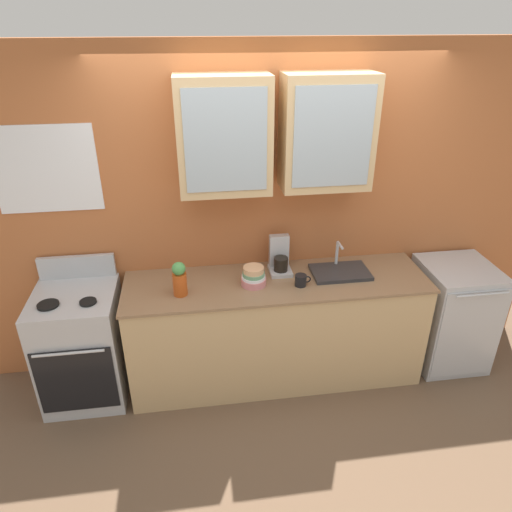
{
  "coord_description": "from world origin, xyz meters",
  "views": [
    {
      "loc": [
        -0.6,
        -3.04,
        2.73
      ],
      "look_at": [
        -0.16,
        0.0,
        1.14
      ],
      "focal_mm": 32.89,
      "sensor_mm": 36.0,
      "label": 1
    }
  ],
  "objects_px": {
    "bowl_stack": "(254,277)",
    "dishwasher": "(451,314)",
    "stove_range": "(82,345)",
    "vase": "(180,279)",
    "coffee_maker": "(280,258)",
    "cup_near_sink": "(301,280)",
    "sink_faucet": "(340,271)"
  },
  "relations": [
    {
      "from": "dishwasher",
      "to": "stove_range",
      "type": "bearing_deg",
      "value": 179.92
    },
    {
      "from": "stove_range",
      "to": "bowl_stack",
      "type": "xyz_separation_m",
      "value": [
        1.33,
        -0.03,
        0.52
      ]
    },
    {
      "from": "sink_faucet",
      "to": "coffee_maker",
      "type": "relative_size",
      "value": 1.54
    },
    {
      "from": "cup_near_sink",
      "to": "coffee_maker",
      "type": "distance_m",
      "value": 0.28
    },
    {
      "from": "bowl_stack",
      "to": "coffee_maker",
      "type": "relative_size",
      "value": 0.65
    },
    {
      "from": "stove_range",
      "to": "bowl_stack",
      "type": "height_order",
      "value": "stove_range"
    },
    {
      "from": "cup_near_sink",
      "to": "sink_faucet",
      "type": "bearing_deg",
      "value": 20.66
    },
    {
      "from": "sink_faucet",
      "to": "stove_range",
      "type": "bearing_deg",
      "value": -178.86
    },
    {
      "from": "stove_range",
      "to": "dishwasher",
      "type": "xyz_separation_m",
      "value": [
        3.03,
        -0.0,
        -0.01
      ]
    },
    {
      "from": "vase",
      "to": "dishwasher",
      "type": "xyz_separation_m",
      "value": [
        2.24,
        0.09,
        -0.58
      ]
    },
    {
      "from": "stove_range",
      "to": "dishwasher",
      "type": "bearing_deg",
      "value": -0.08
    },
    {
      "from": "bowl_stack",
      "to": "vase",
      "type": "bearing_deg",
      "value": -173.22
    },
    {
      "from": "sink_faucet",
      "to": "coffee_maker",
      "type": "height_order",
      "value": "coffee_maker"
    },
    {
      "from": "stove_range",
      "to": "coffee_maker",
      "type": "xyz_separation_m",
      "value": [
        1.56,
        0.16,
        0.56
      ]
    },
    {
      "from": "sink_faucet",
      "to": "cup_near_sink",
      "type": "bearing_deg",
      "value": -159.34
    },
    {
      "from": "bowl_stack",
      "to": "dishwasher",
      "type": "distance_m",
      "value": 1.78
    },
    {
      "from": "dishwasher",
      "to": "coffee_maker",
      "type": "distance_m",
      "value": 1.58
    },
    {
      "from": "coffee_maker",
      "to": "sink_faucet",
      "type": "bearing_deg",
      "value": -14.34
    },
    {
      "from": "sink_faucet",
      "to": "bowl_stack",
      "type": "height_order",
      "value": "sink_faucet"
    },
    {
      "from": "bowl_stack",
      "to": "coffee_maker",
      "type": "xyz_separation_m",
      "value": [
        0.23,
        0.18,
        0.04
      ]
    },
    {
      "from": "sink_faucet",
      "to": "coffee_maker",
      "type": "xyz_separation_m",
      "value": [
        -0.46,
        0.12,
        0.09
      ]
    },
    {
      "from": "cup_near_sink",
      "to": "coffee_maker",
      "type": "xyz_separation_m",
      "value": [
        -0.12,
        0.25,
        0.06
      ]
    },
    {
      "from": "stove_range",
      "to": "sink_faucet",
      "type": "distance_m",
      "value": 2.08
    },
    {
      "from": "sink_faucet",
      "to": "dishwasher",
      "type": "xyz_separation_m",
      "value": [
        1.0,
        -0.04,
        -0.48
      ]
    },
    {
      "from": "dishwasher",
      "to": "coffee_maker",
      "type": "relative_size",
      "value": 3.14
    },
    {
      "from": "bowl_stack",
      "to": "dishwasher",
      "type": "bearing_deg",
      "value": 0.71
    },
    {
      "from": "cup_near_sink",
      "to": "coffee_maker",
      "type": "relative_size",
      "value": 0.42
    },
    {
      "from": "stove_range",
      "to": "vase",
      "type": "relative_size",
      "value": 4.15
    },
    {
      "from": "bowl_stack",
      "to": "vase",
      "type": "distance_m",
      "value": 0.55
    },
    {
      "from": "vase",
      "to": "dishwasher",
      "type": "relative_size",
      "value": 0.29
    },
    {
      "from": "bowl_stack",
      "to": "vase",
      "type": "xyz_separation_m",
      "value": [
        -0.54,
        -0.06,
        0.06
      ]
    },
    {
      "from": "stove_range",
      "to": "coffee_maker",
      "type": "distance_m",
      "value": 1.67
    }
  ]
}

